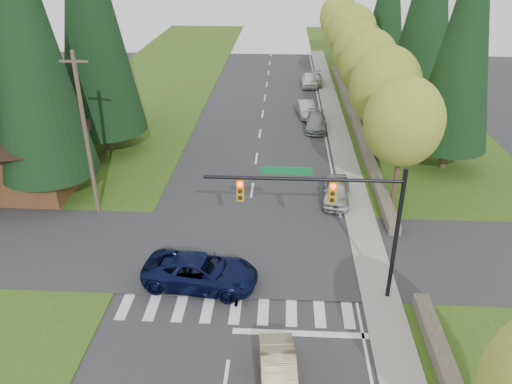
# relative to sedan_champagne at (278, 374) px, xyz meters

# --- Properties ---
(ground) EXTENTS (120.00, 120.00, 0.00)m
(ground) POSITION_rel_sedan_champagne_xyz_m (-2.06, 1.10, -0.64)
(ground) COLOR #28282B
(ground) RESTS_ON ground
(grass_east) EXTENTS (14.00, 110.00, 0.06)m
(grass_east) POSITION_rel_sedan_champagne_xyz_m (10.94, 21.10, -0.61)
(grass_east) COLOR #2C4A13
(grass_east) RESTS_ON ground
(grass_west) EXTENTS (14.00, 110.00, 0.06)m
(grass_west) POSITION_rel_sedan_champagne_xyz_m (-15.06, 21.10, -0.61)
(grass_west) COLOR #2C4A13
(grass_west) RESTS_ON ground
(cross_street) EXTENTS (120.00, 8.00, 0.10)m
(cross_street) POSITION_rel_sedan_champagne_xyz_m (-2.06, 9.10, -0.64)
(cross_street) COLOR #28282B
(cross_street) RESTS_ON ground
(sidewalk_east) EXTENTS (1.80, 80.00, 0.13)m
(sidewalk_east) POSITION_rel_sedan_champagne_xyz_m (4.84, 23.10, -0.58)
(sidewalk_east) COLOR gray
(sidewalk_east) RESTS_ON ground
(curb_east) EXTENTS (0.20, 80.00, 0.13)m
(curb_east) POSITION_rel_sedan_champagne_xyz_m (3.99, 23.10, -0.58)
(curb_east) COLOR gray
(curb_east) RESTS_ON ground
(stone_wall_north) EXTENTS (0.70, 40.00, 0.70)m
(stone_wall_north) POSITION_rel_sedan_champagne_xyz_m (6.54, 31.10, -0.29)
(stone_wall_north) COLOR #4C4438
(stone_wall_north) RESTS_ON ground
(traffic_signal) EXTENTS (8.70, 0.37, 6.80)m
(traffic_signal) POSITION_rel_sedan_champagne_xyz_m (2.31, 5.60, 4.34)
(traffic_signal) COLOR black
(traffic_signal) RESTS_ON ground
(brown_building) EXTENTS (8.40, 8.40, 5.40)m
(brown_building) POSITION_rel_sedan_champagne_xyz_m (-17.06, 16.10, 2.50)
(brown_building) COLOR #4C2D19
(brown_building) RESTS_ON ground
(utility_pole) EXTENTS (1.60, 0.24, 10.00)m
(utility_pole) POSITION_rel_sedan_champagne_xyz_m (-11.56, 13.10, 4.50)
(utility_pole) COLOR #473828
(utility_pole) RESTS_ON ground
(decid_tree_0) EXTENTS (4.80, 4.80, 8.37)m
(decid_tree_0) POSITION_rel_sedan_champagne_xyz_m (7.14, 15.10, 4.96)
(decid_tree_0) COLOR #38281C
(decid_tree_0) RESTS_ON ground
(decid_tree_1) EXTENTS (5.20, 5.20, 8.80)m
(decid_tree_1) POSITION_rel_sedan_champagne_xyz_m (7.24, 22.10, 5.15)
(decid_tree_1) COLOR #38281C
(decid_tree_1) RESTS_ON ground
(decid_tree_2) EXTENTS (5.00, 5.00, 8.82)m
(decid_tree_2) POSITION_rel_sedan_champagne_xyz_m (7.04, 29.10, 5.29)
(decid_tree_2) COLOR #38281C
(decid_tree_2) RESTS_ON ground
(decid_tree_3) EXTENTS (5.00, 5.00, 8.55)m
(decid_tree_3) POSITION_rel_sedan_champagne_xyz_m (7.14, 36.10, 5.02)
(decid_tree_3) COLOR #38281C
(decid_tree_3) RESTS_ON ground
(decid_tree_4) EXTENTS (5.40, 5.40, 9.18)m
(decid_tree_4) POSITION_rel_sedan_champagne_xyz_m (7.24, 43.10, 5.42)
(decid_tree_4) COLOR #38281C
(decid_tree_4) RESTS_ON ground
(decid_tree_5) EXTENTS (4.80, 4.80, 8.30)m
(decid_tree_5) POSITION_rel_sedan_champagne_xyz_m (7.04, 50.10, 4.89)
(decid_tree_5) COLOR #38281C
(decid_tree_5) RESTS_ON ground
(decid_tree_6) EXTENTS (5.20, 5.20, 8.86)m
(decid_tree_6) POSITION_rel_sedan_champagne_xyz_m (7.14, 57.10, 5.22)
(decid_tree_6) COLOR #38281C
(decid_tree_6) RESTS_ON ground
(conifer_w_a) EXTENTS (6.12, 6.12, 19.80)m
(conifer_w_a) POSITION_rel_sedan_champagne_xyz_m (-15.06, 15.10, 10.15)
(conifer_w_a) COLOR #38281C
(conifer_w_a) RESTS_ON ground
(conifer_w_b) EXTENTS (5.44, 5.44, 17.80)m
(conifer_w_b) POSITION_rel_sedan_champagne_xyz_m (-18.06, 19.10, 9.15)
(conifer_w_b) COLOR #38281C
(conifer_w_b) RESTS_ON ground
(conifer_w_c) EXTENTS (6.46, 6.46, 20.80)m
(conifer_w_c) POSITION_rel_sedan_champagne_xyz_m (-14.06, 23.10, 10.65)
(conifer_w_c) COLOR #38281C
(conifer_w_c) RESTS_ON ground
(conifer_w_e) EXTENTS (5.78, 5.78, 18.80)m
(conifer_w_e) POSITION_rel_sedan_champagne_xyz_m (-16.06, 29.10, 9.65)
(conifer_w_e) COLOR #38281C
(conifer_w_e) RESTS_ON ground
(conifer_e_a) EXTENTS (5.44, 5.44, 17.80)m
(conifer_e_a) POSITION_rel_sedan_champagne_xyz_m (11.94, 21.10, 9.15)
(conifer_e_a) COLOR #38281C
(conifer_e_a) RESTS_ON ground
(sedan_champagne) EXTENTS (1.72, 4.01, 1.29)m
(sedan_champagne) POSITION_rel_sedan_champagne_xyz_m (0.00, 0.00, 0.00)
(sedan_champagne) COLOR tan
(sedan_champagne) RESTS_ON ground
(suv_navy) EXTENTS (5.91, 3.26, 1.56)m
(suv_navy) POSITION_rel_sedan_champagne_xyz_m (-3.92, 6.10, 0.14)
(suv_navy) COLOR #0A1033
(suv_navy) RESTS_ON ground
(parked_car_a) EXTENTS (2.13, 4.32, 1.42)m
(parked_car_a) POSITION_rel_sedan_champagne_xyz_m (3.54, 15.39, 0.07)
(parked_car_a) COLOR silver
(parked_car_a) RESTS_ON ground
(parked_car_b) EXTENTS (2.03, 4.52, 1.28)m
(parked_car_b) POSITION_rel_sedan_champagne_xyz_m (2.90, 29.03, -0.00)
(parked_car_b) COLOR gray
(parked_car_b) RESTS_ON ground
(parked_car_c) EXTENTS (1.96, 4.32, 1.37)m
(parked_car_c) POSITION_rel_sedan_champagne_xyz_m (2.14, 32.76, 0.04)
(parked_car_c) COLOR #9E9DA2
(parked_car_c) RESTS_ON ground
(parked_car_d) EXTENTS (1.78, 4.31, 1.46)m
(parked_car_d) POSITION_rel_sedan_champagne_xyz_m (2.87, 43.56, 0.09)
(parked_car_d) COLOR white
(parked_car_d) RESTS_ON ground
(parked_car_e) EXTENTS (1.97, 4.39, 1.25)m
(parked_car_e) POSITION_rel_sedan_champagne_xyz_m (3.54, 44.10, -0.02)
(parked_car_e) COLOR #A2A3A7
(parked_car_e) RESTS_ON ground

